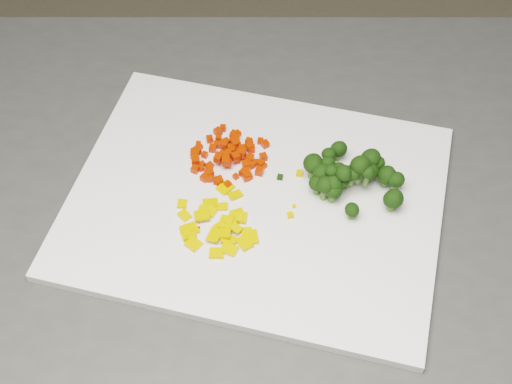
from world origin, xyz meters
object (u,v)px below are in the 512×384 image
object	(u,v)px
cutting_board	(256,200)
carrot_pile	(229,149)
broccoli_pile	(347,177)
pepper_pile	(217,219)
counter_block	(281,335)

from	to	relation	value
cutting_board	carrot_pile	bearing A→B (deg)	101.76
carrot_pile	broccoli_pile	size ratio (longest dim) A/B	0.83
pepper_pile	broccoli_pile	bearing A→B (deg)	0.75
counter_block	pepper_pile	size ratio (longest dim) A/B	8.16
counter_block	carrot_pile	distance (m)	0.49
cutting_board	carrot_pile	distance (m)	0.08
cutting_board	pepper_pile	bearing A→B (deg)	-155.51
counter_block	cutting_board	bearing A→B (deg)	-159.44
carrot_pile	pepper_pile	size ratio (longest dim) A/B	0.86
counter_block	carrot_pile	size ratio (longest dim) A/B	9.46
cutting_board	counter_block	bearing A→B (deg)	20.56
cutting_board	carrot_pile	size ratio (longest dim) A/B	4.50
counter_block	broccoli_pile	size ratio (longest dim) A/B	7.89
carrot_pile	pepper_pile	distance (m)	0.11
cutting_board	broccoli_pile	size ratio (longest dim) A/B	3.75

